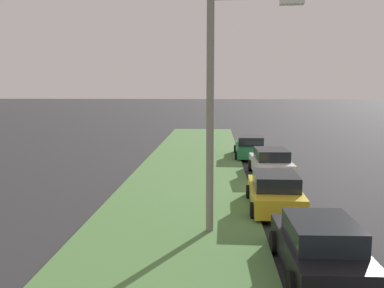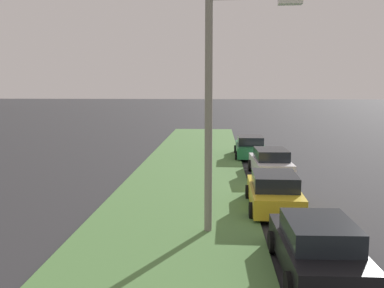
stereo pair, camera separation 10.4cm
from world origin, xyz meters
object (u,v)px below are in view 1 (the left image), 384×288
(parked_car_green, at_px, (250,147))
(streetlight, at_px, (222,97))
(parked_car_black, at_px, (320,247))
(parked_car_yellow, at_px, (275,192))
(parked_car_white, at_px, (271,163))

(parked_car_green, relative_size, streetlight, 0.58)
(parked_car_black, height_order, parked_car_yellow, same)
(parked_car_white, xyz_separation_m, parked_car_green, (5.83, 0.65, 0.00))
(parked_car_white, distance_m, streetlight, 10.23)
(parked_car_white, relative_size, streetlight, 0.58)
(parked_car_yellow, distance_m, streetlight, 5.09)
(parked_car_white, height_order, streetlight, streetlight)
(parked_car_yellow, xyz_separation_m, parked_car_white, (6.32, -0.63, 0.00))
(parked_car_green, xyz_separation_m, streetlight, (-14.98, 2.08, 3.67))
(parked_car_green, bearing_deg, parked_car_yellow, -178.99)
(parked_car_yellow, distance_m, parked_car_white, 6.35)
(parked_car_black, bearing_deg, parked_car_green, 0.05)
(parked_car_white, bearing_deg, parked_car_green, 4.13)
(parked_car_black, distance_m, parked_car_green, 17.85)
(parked_car_black, height_order, parked_car_white, same)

